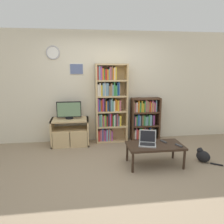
# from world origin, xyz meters

# --- Properties ---
(ground_plane) EXTENTS (18.00, 18.00, 0.00)m
(ground_plane) POSITION_xyz_m (0.00, 0.00, 0.00)
(ground_plane) COLOR gray
(wall_back) EXTENTS (7.01, 0.09, 2.60)m
(wall_back) POSITION_xyz_m (-0.01, 1.71, 1.30)
(wall_back) COLOR beige
(wall_back) RESTS_ON ground_plane
(tv_stand) EXTENTS (0.85, 0.49, 0.61)m
(tv_stand) POSITION_xyz_m (-0.83, 1.39, 0.31)
(tv_stand) COLOR tan
(tv_stand) RESTS_ON ground_plane
(television) EXTENTS (0.55, 0.18, 0.40)m
(television) POSITION_xyz_m (-0.84, 1.44, 0.81)
(television) COLOR black
(television) RESTS_ON tv_stand
(bookshelf_tall) EXTENTS (0.74, 0.30, 1.85)m
(bookshelf_tall) POSITION_xyz_m (0.10, 1.53, 0.92)
(bookshelf_tall) COLOR tan
(bookshelf_tall) RESTS_ON ground_plane
(bookshelf_short) EXTENTS (0.71, 0.25, 1.04)m
(bookshelf_short) POSITION_xyz_m (0.97, 1.55, 0.51)
(bookshelf_short) COLOR #472D1E
(bookshelf_short) RESTS_ON ground_plane
(coffee_table) EXTENTS (1.01, 0.56, 0.40)m
(coffee_table) POSITION_xyz_m (0.76, 0.11, 0.35)
(coffee_table) COLOR #332319
(coffee_table) RESTS_ON ground_plane
(laptop) EXTENTS (0.37, 0.35, 0.25)m
(laptop) POSITION_xyz_m (0.62, 0.14, 0.46)
(laptop) COLOR #B7BABC
(laptop) RESTS_ON coffee_table
(remote_near_laptop) EXTENTS (0.09, 0.17, 0.02)m
(remote_near_laptop) POSITION_xyz_m (0.96, 0.23, 0.41)
(remote_near_laptop) COLOR #38383A
(remote_near_laptop) RESTS_ON coffee_table
(remote_far_from_laptop) EXTENTS (0.09, 0.17, 0.02)m
(remote_far_from_laptop) POSITION_xyz_m (1.16, -0.01, 0.41)
(remote_far_from_laptop) COLOR #38383A
(remote_far_from_laptop) RESTS_ON coffee_table
(cat) EXTENTS (0.42, 0.41, 0.27)m
(cat) POSITION_xyz_m (1.72, 0.12, 0.12)
(cat) COLOR black
(cat) RESTS_ON ground_plane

